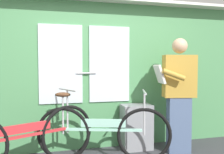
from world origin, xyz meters
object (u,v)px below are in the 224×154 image
at_px(bicycle_near_door, 103,133).
at_px(bicycle_leaning_behind, 25,139).
at_px(trash_bin_by_wall, 136,127).
at_px(passenger_reading_newspaper, 178,93).

bearing_deg(bicycle_near_door, bicycle_leaning_behind, -158.17).
xyz_separation_m(bicycle_near_door, trash_bin_by_wall, (0.57, 0.33, -0.05)).
bearing_deg(bicycle_near_door, passenger_reading_newspaper, 20.66).
relative_size(bicycle_leaning_behind, passenger_reading_newspaper, 1.03).
bearing_deg(bicycle_leaning_behind, trash_bin_by_wall, -9.40).
height_order(bicycle_leaning_behind, trash_bin_by_wall, bicycle_leaning_behind).
xyz_separation_m(passenger_reading_newspaper, trash_bin_by_wall, (-0.51, 0.27, -0.51)).
xyz_separation_m(bicycle_leaning_behind, passenger_reading_newspaper, (2.01, 0.12, 0.46)).
relative_size(bicycle_near_door, trash_bin_by_wall, 2.55).
distance_m(bicycle_near_door, passenger_reading_newspaper, 1.19).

